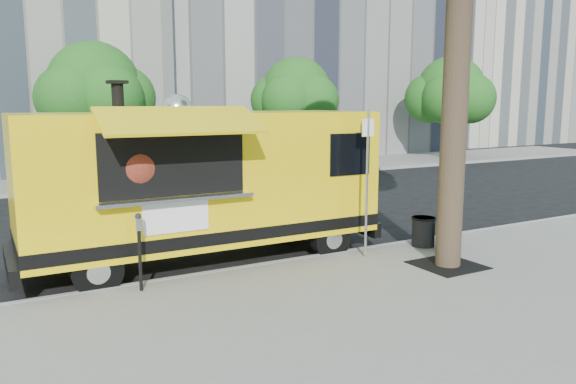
# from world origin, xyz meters

# --- Properties ---
(ground) EXTENTS (120.00, 120.00, 0.00)m
(ground) POSITION_xyz_m (0.00, 0.00, 0.00)
(ground) COLOR black
(ground) RESTS_ON ground
(sidewalk) EXTENTS (60.00, 6.00, 0.15)m
(sidewalk) POSITION_xyz_m (0.00, -4.00, 0.07)
(sidewalk) COLOR gray
(sidewalk) RESTS_ON ground
(curb) EXTENTS (60.00, 0.14, 0.16)m
(curb) POSITION_xyz_m (0.00, -0.93, 0.07)
(curb) COLOR #999993
(curb) RESTS_ON ground
(far_sidewalk) EXTENTS (60.00, 5.00, 0.15)m
(far_sidewalk) POSITION_xyz_m (0.00, 13.50, 0.07)
(far_sidewalk) COLOR gray
(far_sidewalk) RESTS_ON ground
(building_right) EXTENTS (16.00, 12.00, 16.00)m
(building_right) POSITION_xyz_m (30.00, 24.00, 8.00)
(building_right) COLOR beige
(building_right) RESTS_ON ground
(tree_well) EXTENTS (1.20, 1.20, 0.02)m
(tree_well) POSITION_xyz_m (2.60, -2.80, 0.15)
(tree_well) COLOR black
(tree_well) RESTS_ON sidewalk
(far_tree_b) EXTENTS (3.60, 3.60, 5.50)m
(far_tree_b) POSITION_xyz_m (-1.00, 12.70, 3.83)
(far_tree_b) COLOR #33261C
(far_tree_b) RESTS_ON far_sidewalk
(far_tree_c) EXTENTS (3.24, 3.24, 5.21)m
(far_tree_c) POSITION_xyz_m (8.00, 12.40, 3.72)
(far_tree_c) COLOR #33261C
(far_tree_c) RESTS_ON far_sidewalk
(far_tree_d) EXTENTS (3.78, 3.78, 5.64)m
(far_tree_d) POSITION_xyz_m (18.00, 12.60, 3.89)
(far_tree_d) COLOR #33261C
(far_tree_d) RESTS_ON far_sidewalk
(sign_post) EXTENTS (0.28, 0.06, 3.00)m
(sign_post) POSITION_xyz_m (1.55, -1.55, 1.85)
(sign_post) COLOR silver
(sign_post) RESTS_ON sidewalk
(parking_meter) EXTENTS (0.11, 0.11, 1.33)m
(parking_meter) POSITION_xyz_m (-3.00, -1.35, 0.98)
(parking_meter) COLOR black
(parking_meter) RESTS_ON sidewalk
(food_truck) EXTENTS (7.42, 3.44, 3.67)m
(food_truck) POSITION_xyz_m (-1.30, 0.17, 1.72)
(food_truck) COLOR yellow
(food_truck) RESTS_ON ground
(trash_bin_left) EXTENTS (0.54, 0.54, 0.65)m
(trash_bin_left) POSITION_xyz_m (3.22, -1.43, 0.49)
(trash_bin_left) COLOR black
(trash_bin_left) RESTS_ON sidewalk
(trash_bin_right) EXTENTS (0.48, 0.48, 0.57)m
(trash_bin_right) POSITION_xyz_m (3.50, -1.87, 0.46)
(trash_bin_right) COLOR black
(trash_bin_right) RESTS_ON sidewalk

